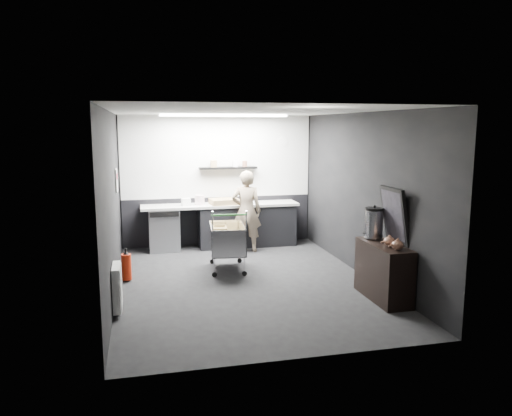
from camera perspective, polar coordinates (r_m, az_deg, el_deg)
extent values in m
plane|color=black|center=(8.10, -1.25, -8.44)|extent=(5.50, 5.50, 0.00)
plane|color=silver|center=(7.72, -1.32, 11.02)|extent=(5.50, 5.50, 0.00)
plane|color=black|center=(10.48, -4.39, 3.16)|extent=(5.50, 0.00, 5.50)
plane|color=black|center=(5.18, 5.01, -3.25)|extent=(5.50, 0.00, 5.50)
plane|color=black|center=(7.64, -16.12, 0.51)|extent=(0.00, 5.50, 5.50)
plane|color=black|center=(8.43, 12.14, 1.47)|extent=(0.00, 5.50, 5.50)
cube|color=silver|center=(10.42, -4.41, 5.89)|extent=(3.95, 0.02, 1.70)
cube|color=black|center=(10.59, -4.32, -1.43)|extent=(3.95, 0.02, 1.00)
cube|color=black|center=(10.36, -3.20, 4.60)|extent=(1.20, 0.22, 0.04)
cylinder|color=white|center=(10.70, 3.07, 7.60)|extent=(0.20, 0.03, 0.20)
cube|color=white|center=(8.90, -15.65, 3.04)|extent=(0.02, 0.30, 0.40)
cube|color=red|center=(8.90, -15.64, 3.49)|extent=(0.02, 0.22, 0.10)
cube|color=white|center=(6.99, -15.61, -8.71)|extent=(0.10, 0.50, 0.60)
cube|color=white|center=(9.53, -3.65, 10.51)|extent=(2.40, 0.20, 0.04)
cube|color=black|center=(10.40, -1.05, -2.02)|extent=(2.00, 0.56, 0.85)
cube|color=beige|center=(10.22, -4.08, 0.32)|extent=(3.20, 0.60, 0.05)
cube|color=#9EA0A5|center=(10.19, -10.45, -2.42)|extent=(0.60, 0.58, 0.85)
cube|color=black|center=(9.82, -10.42, -0.74)|extent=(0.56, 0.02, 0.10)
imported|color=#BFB297|center=(9.87, -1.10, -0.36)|extent=(0.67, 0.53, 1.62)
cube|color=silver|center=(8.70, -3.28, -4.96)|extent=(0.67, 0.95, 0.02)
cube|color=silver|center=(8.60, -5.14, -3.58)|extent=(0.11, 0.90, 0.48)
cube|color=silver|center=(8.70, -1.47, -3.41)|extent=(0.11, 0.90, 0.48)
cube|color=silver|center=(8.22, -2.77, -4.16)|extent=(0.58, 0.08, 0.48)
cube|color=silver|center=(9.07, -3.78, -2.89)|extent=(0.58, 0.08, 0.48)
cylinder|color=silver|center=(8.31, -4.50, -6.72)|extent=(0.02, 0.02, 0.32)
cylinder|color=silver|center=(8.40, -1.09, -6.52)|extent=(0.02, 0.02, 0.32)
cylinder|color=silver|center=(9.09, -5.29, -5.32)|extent=(0.02, 0.02, 0.32)
cylinder|color=silver|center=(9.17, -2.17, -5.15)|extent=(0.02, 0.02, 0.32)
cylinder|color=#27912A|center=(8.06, -2.72, -0.79)|extent=(0.58, 0.09, 0.03)
cube|color=brown|center=(8.73, -4.24, -3.49)|extent=(0.28, 0.34, 0.40)
cube|color=brown|center=(8.56, -2.17, -3.88)|extent=(0.26, 0.32, 0.36)
cylinder|color=black|center=(8.35, -4.49, -7.62)|extent=(0.09, 0.04, 0.08)
cylinder|color=black|center=(9.13, -5.27, -6.15)|extent=(0.09, 0.04, 0.08)
cylinder|color=black|center=(8.43, -1.09, -7.42)|extent=(0.09, 0.04, 0.08)
cylinder|color=black|center=(9.20, -2.16, -5.98)|extent=(0.09, 0.04, 0.08)
cube|color=black|center=(7.45, 14.36, -7.07)|extent=(0.41, 1.08, 0.81)
cylinder|color=silver|center=(7.62, 13.30, -1.78)|extent=(0.27, 0.27, 0.42)
cylinder|color=black|center=(7.58, 13.37, -0.11)|extent=(0.27, 0.27, 0.04)
sphere|color=black|center=(7.57, 13.38, 0.16)|extent=(0.05, 0.05, 0.05)
ellipsoid|color=brown|center=(7.22, 15.01, -3.71)|extent=(0.16, 0.16, 0.13)
ellipsoid|color=brown|center=(7.03, 15.87, -4.10)|extent=(0.16, 0.16, 0.13)
cube|color=black|center=(7.39, 15.58, -0.80)|extent=(0.19, 0.63, 0.81)
cube|color=black|center=(7.37, 15.41, -0.80)|extent=(0.13, 0.54, 0.70)
cylinder|color=red|center=(8.34, -14.58, -6.54)|extent=(0.16, 0.16, 0.42)
cone|color=black|center=(8.28, -14.65, -4.97)|extent=(0.10, 0.10, 0.06)
cylinder|color=black|center=(8.27, -14.66, -4.69)|extent=(0.03, 0.03, 0.06)
cube|color=#997E51|center=(10.17, -3.64, 0.74)|extent=(0.60, 0.48, 0.11)
cylinder|color=beige|center=(10.14, -6.46, 0.91)|extent=(0.19, 0.19, 0.19)
cube|color=white|center=(10.07, -8.00, 0.69)|extent=(0.18, 0.15, 0.15)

